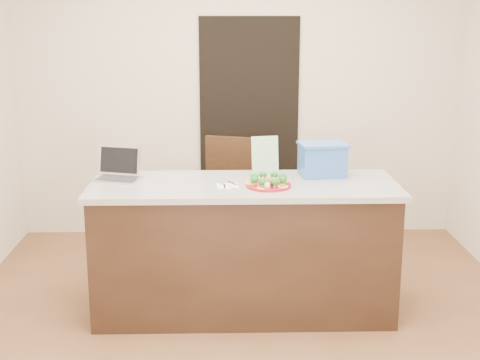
{
  "coord_description": "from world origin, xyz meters",
  "views": [
    {
      "loc": [
        -0.13,
        -4.07,
        2.03
      ],
      "look_at": [
        -0.03,
        0.2,
        0.95
      ],
      "focal_mm": 50.0,
      "sensor_mm": 36.0,
      "label": 1
    }
  ],
  "objects_px": {
    "island": "(244,248)",
    "blue_box": "(322,159)",
    "laptop": "(118,170)",
    "plate": "(269,185)",
    "napkin": "(227,186)",
    "chair": "(234,196)",
    "yogurt_bottle": "(267,187)"
  },
  "relations": [
    {
      "from": "napkin",
      "to": "chair",
      "type": "bearing_deg",
      "value": 86.19
    },
    {
      "from": "island",
      "to": "blue_box",
      "type": "relative_size",
      "value": 5.89
    },
    {
      "from": "plate",
      "to": "napkin",
      "type": "xyz_separation_m",
      "value": [
        -0.27,
        0.02,
        -0.01
      ]
    },
    {
      "from": "island",
      "to": "napkin",
      "type": "height_order",
      "value": "napkin"
    },
    {
      "from": "napkin",
      "to": "yogurt_bottle",
      "type": "relative_size",
      "value": 1.82
    },
    {
      "from": "chair",
      "to": "laptop",
      "type": "bearing_deg",
      "value": -124.02
    },
    {
      "from": "blue_box",
      "to": "island",
      "type": "bearing_deg",
      "value": -167.73
    },
    {
      "from": "plate",
      "to": "laptop",
      "type": "height_order",
      "value": "laptop"
    },
    {
      "from": "laptop",
      "to": "blue_box",
      "type": "height_order",
      "value": "blue_box"
    },
    {
      "from": "napkin",
      "to": "chair",
      "type": "relative_size",
      "value": 0.13
    },
    {
      "from": "laptop",
      "to": "island",
      "type": "bearing_deg",
      "value": 6.25
    },
    {
      "from": "napkin",
      "to": "yogurt_bottle",
      "type": "distance_m",
      "value": 0.29
    },
    {
      "from": "yogurt_bottle",
      "to": "blue_box",
      "type": "distance_m",
      "value": 0.59
    },
    {
      "from": "island",
      "to": "laptop",
      "type": "bearing_deg",
      "value": 169.76
    },
    {
      "from": "plate",
      "to": "napkin",
      "type": "distance_m",
      "value": 0.27
    },
    {
      "from": "island",
      "to": "plate",
      "type": "bearing_deg",
      "value": -32.6
    },
    {
      "from": "yogurt_bottle",
      "to": "blue_box",
      "type": "bearing_deg",
      "value": 45.79
    },
    {
      "from": "napkin",
      "to": "laptop",
      "type": "height_order",
      "value": "laptop"
    },
    {
      "from": "napkin",
      "to": "blue_box",
      "type": "bearing_deg",
      "value": 22.55
    },
    {
      "from": "island",
      "to": "yogurt_bottle",
      "type": "xyz_separation_m",
      "value": [
        0.14,
        -0.23,
        0.49
      ]
    },
    {
      "from": "yogurt_bottle",
      "to": "chair",
      "type": "distance_m",
      "value": 1.11
    },
    {
      "from": "island",
      "to": "napkin",
      "type": "xyz_separation_m",
      "value": [
        -0.11,
        -0.08,
        0.46
      ]
    },
    {
      "from": "plate",
      "to": "chair",
      "type": "relative_size",
      "value": 0.28
    },
    {
      "from": "napkin",
      "to": "blue_box",
      "type": "height_order",
      "value": "blue_box"
    },
    {
      "from": "laptop",
      "to": "yogurt_bottle",
      "type": "bearing_deg",
      "value": -4.54
    },
    {
      "from": "island",
      "to": "chair",
      "type": "distance_m",
      "value": 0.82
    },
    {
      "from": "island",
      "to": "blue_box",
      "type": "distance_m",
      "value": 0.82
    },
    {
      "from": "chair",
      "to": "plate",
      "type": "bearing_deg",
      "value": -59.79
    },
    {
      "from": "laptop",
      "to": "blue_box",
      "type": "bearing_deg",
      "value": 17.95
    },
    {
      "from": "blue_box",
      "to": "laptop",
      "type": "bearing_deg",
      "value": 174.65
    },
    {
      "from": "blue_box",
      "to": "chair",
      "type": "distance_m",
      "value": 0.96
    },
    {
      "from": "napkin",
      "to": "laptop",
      "type": "relative_size",
      "value": 0.4
    }
  ]
}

